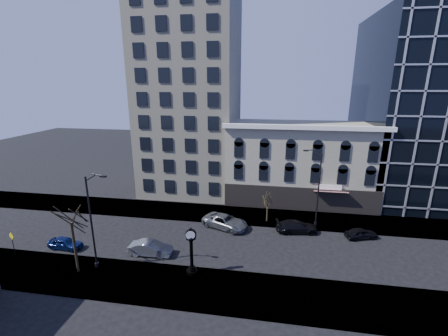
% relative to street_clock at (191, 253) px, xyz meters
% --- Properties ---
extents(ground, '(160.00, 160.00, 0.00)m').
position_rel_street_clock_xyz_m(ground, '(-0.46, 6.00, -2.31)').
color(ground, black).
rests_on(ground, ground).
extents(sidewalk_far, '(160.00, 6.00, 0.12)m').
position_rel_street_clock_xyz_m(sidewalk_far, '(-0.46, 14.00, -2.25)').
color(sidewalk_far, gray).
rests_on(sidewalk_far, ground).
extents(sidewalk_near, '(160.00, 6.00, 0.12)m').
position_rel_street_clock_xyz_m(sidewalk_near, '(-0.46, -2.00, -2.25)').
color(sidewalk_near, gray).
rests_on(sidewalk_near, ground).
extents(cream_tower, '(15.90, 15.40, 42.50)m').
position_rel_street_clock_xyz_m(cream_tower, '(-6.57, 24.88, 17.01)').
color(cream_tower, beige).
rests_on(cream_tower, ground).
extents(victorian_row, '(22.60, 11.19, 12.50)m').
position_rel_street_clock_xyz_m(victorian_row, '(11.54, 21.89, 3.69)').
color(victorian_row, '#9C9780').
rests_on(victorian_row, ground).
extents(glass_office, '(20.00, 20.15, 28.00)m').
position_rel_street_clock_xyz_m(glass_office, '(31.54, 26.91, 11.69)').
color(glass_office, black).
rests_on(glass_office, ground).
extents(street_clock, '(1.10, 1.10, 4.84)m').
position_rel_street_clock_xyz_m(street_clock, '(0.00, 0.00, 0.00)').
color(street_clock, black).
rests_on(street_clock, sidewalk_near).
extents(street_lamp_near, '(2.61, 0.53, 10.10)m').
position_rel_street_clock_xyz_m(street_lamp_near, '(-8.98, -0.64, 5.43)').
color(street_lamp_near, black).
rests_on(street_lamp_near, sidewalk_near).
extents(street_lamp_far, '(2.63, 0.73, 10.20)m').
position_rel_street_clock_xyz_m(street_lamp_far, '(12.46, 12.42, 5.51)').
color(street_lamp_far, black).
rests_on(street_lamp_far, sidewalk_far).
extents(bare_tree_near, '(4.92, 4.92, 8.44)m').
position_rel_street_clock_xyz_m(bare_tree_near, '(-11.14, -1.54, 4.19)').
color(bare_tree_near, '#2E2517').
rests_on(bare_tree_near, sidewalk_near).
extents(bare_tree_far, '(2.59, 2.59, 4.44)m').
position_rel_street_clock_xyz_m(bare_tree_far, '(6.95, 12.63, 1.15)').
color(bare_tree_far, '#2E2517').
rests_on(bare_tree_far, sidewalk_far).
extents(warning_sign, '(0.82, 0.38, 2.67)m').
position_rel_street_clock_xyz_m(warning_sign, '(-19.64, -0.00, -0.35)').
color(warning_sign, black).
rests_on(warning_sign, sidewalk_near).
extents(car_near_a, '(3.93, 1.74, 1.31)m').
position_rel_street_clock_xyz_m(car_near_a, '(-15.26, 2.25, -1.65)').
color(car_near_a, '#0C194C').
rests_on(car_near_a, ground).
extents(car_near_b, '(4.69, 1.73, 1.54)m').
position_rel_street_clock_xyz_m(car_near_b, '(-5.31, 2.56, -1.54)').
color(car_near_b, '#595B60').
rests_on(car_near_b, ground).
extents(car_far_a, '(6.52, 4.76, 1.65)m').
position_rel_street_clock_xyz_m(car_far_a, '(1.68, 10.07, -1.48)').
color(car_far_a, '#595B60').
rests_on(car_far_a, ground).
extents(car_far_b, '(5.34, 2.75, 1.48)m').
position_rel_street_clock_xyz_m(car_far_b, '(10.67, 10.28, -1.57)').
color(car_far_b, black).
rests_on(car_far_b, ground).
extents(car_far_c, '(4.08, 2.59, 1.29)m').
position_rel_street_clock_xyz_m(car_far_c, '(18.16, 9.94, -1.66)').
color(car_far_c, black).
rests_on(car_far_c, ground).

